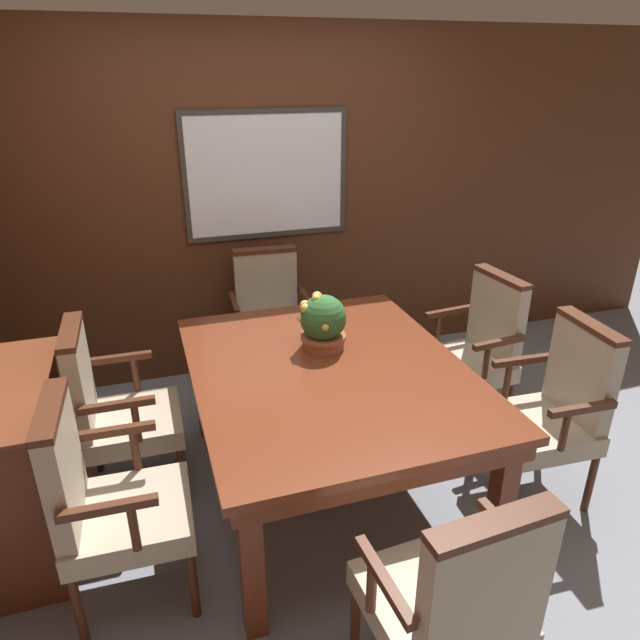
{
  "coord_description": "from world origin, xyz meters",
  "views": [
    {
      "loc": [
        -0.87,
        -2.31,
        2.17
      ],
      "look_at": [
        -0.04,
        0.24,
        0.97
      ],
      "focal_mm": 32.0,
      "sensor_mm": 36.0,
      "label": 1
    }
  ],
  "objects_px": {
    "chair_right_far": "(476,347)",
    "chair_head_far": "(270,317)",
    "chair_left_near": "(105,498)",
    "chair_left_far": "(113,407)",
    "chair_right_near": "(553,407)",
    "sideboard_cabinet": "(9,467)",
    "potted_plant": "(323,323)",
    "dining_table": "(329,383)",
    "chair_head_near": "(454,601)"
  },
  "relations": [
    {
      "from": "chair_head_near",
      "to": "chair_head_far",
      "type": "distance_m",
      "value": 2.47
    },
    {
      "from": "chair_right_far",
      "to": "chair_head_far",
      "type": "height_order",
      "value": "same"
    },
    {
      "from": "chair_left_near",
      "to": "potted_plant",
      "type": "relative_size",
      "value": 3.19
    },
    {
      "from": "potted_plant",
      "to": "sideboard_cabinet",
      "type": "xyz_separation_m",
      "value": [
        -1.6,
        -0.09,
        -0.49
      ]
    },
    {
      "from": "chair_left_near",
      "to": "chair_left_far",
      "type": "xyz_separation_m",
      "value": [
        0.02,
        0.71,
        0.0
      ]
    },
    {
      "from": "chair_right_near",
      "to": "potted_plant",
      "type": "relative_size",
      "value": 3.19
    },
    {
      "from": "chair_head_near",
      "to": "chair_left_far",
      "type": "relative_size",
      "value": 1.0
    },
    {
      "from": "dining_table",
      "to": "potted_plant",
      "type": "height_order",
      "value": "potted_plant"
    },
    {
      "from": "chair_head_far",
      "to": "sideboard_cabinet",
      "type": "distance_m",
      "value": 1.88
    },
    {
      "from": "chair_head_far",
      "to": "potted_plant",
      "type": "distance_m",
      "value": 1.07
    },
    {
      "from": "chair_right_near",
      "to": "sideboard_cabinet",
      "type": "distance_m",
      "value": 2.72
    },
    {
      "from": "sideboard_cabinet",
      "to": "chair_right_near",
      "type": "bearing_deg",
      "value": -10.64
    },
    {
      "from": "chair_right_far",
      "to": "sideboard_cabinet",
      "type": "bearing_deg",
      "value": -90.3
    },
    {
      "from": "chair_head_far",
      "to": "chair_right_far",
      "type": "bearing_deg",
      "value": -33.76
    },
    {
      "from": "chair_right_near",
      "to": "chair_left_near",
      "type": "bearing_deg",
      "value": -86.86
    },
    {
      "from": "chair_right_near",
      "to": "chair_left_near",
      "type": "xyz_separation_m",
      "value": [
        -2.21,
        0.0,
        0.0
      ]
    },
    {
      "from": "chair_right_near",
      "to": "chair_head_far",
      "type": "relative_size",
      "value": 1.0
    },
    {
      "from": "dining_table",
      "to": "potted_plant",
      "type": "distance_m",
      "value": 0.33
    },
    {
      "from": "chair_left_far",
      "to": "chair_head_far",
      "type": "xyz_separation_m",
      "value": [
        1.05,
        0.88,
        0.0
      ]
    },
    {
      "from": "chair_right_far",
      "to": "chair_head_near",
      "type": "distance_m",
      "value": 1.95
    },
    {
      "from": "chair_right_near",
      "to": "chair_left_near",
      "type": "height_order",
      "value": "same"
    },
    {
      "from": "dining_table",
      "to": "chair_head_near",
      "type": "bearing_deg",
      "value": -89.26
    },
    {
      "from": "chair_left_far",
      "to": "chair_head_far",
      "type": "height_order",
      "value": "same"
    },
    {
      "from": "chair_right_near",
      "to": "chair_head_near",
      "type": "distance_m",
      "value": 1.41
    },
    {
      "from": "dining_table",
      "to": "chair_left_far",
      "type": "bearing_deg",
      "value": 162.01
    },
    {
      "from": "chair_left_near",
      "to": "chair_head_near",
      "type": "bearing_deg",
      "value": -126.27
    },
    {
      "from": "dining_table",
      "to": "chair_head_far",
      "type": "relative_size",
      "value": 1.67
    },
    {
      "from": "chair_left_near",
      "to": "chair_left_far",
      "type": "distance_m",
      "value": 0.71
    },
    {
      "from": "chair_head_far",
      "to": "potted_plant",
      "type": "height_order",
      "value": "potted_plant"
    },
    {
      "from": "potted_plant",
      "to": "chair_left_far",
      "type": "bearing_deg",
      "value": 173.72
    },
    {
      "from": "chair_head_near",
      "to": "chair_right_near",
      "type": "bearing_deg",
      "value": -144.87
    },
    {
      "from": "chair_right_near",
      "to": "chair_left_far",
      "type": "xyz_separation_m",
      "value": [
        -2.19,
        0.72,
        0.0
      ]
    },
    {
      "from": "potted_plant",
      "to": "dining_table",
      "type": "bearing_deg",
      "value": -100.1
    },
    {
      "from": "chair_head_near",
      "to": "potted_plant",
      "type": "relative_size",
      "value": 3.19
    },
    {
      "from": "chair_left_far",
      "to": "potted_plant",
      "type": "bearing_deg",
      "value": -95.35
    },
    {
      "from": "chair_right_near",
      "to": "chair_left_near",
      "type": "relative_size",
      "value": 1.0
    },
    {
      "from": "chair_right_far",
      "to": "sideboard_cabinet",
      "type": "xyz_separation_m",
      "value": [
        -2.67,
        -0.23,
        -0.1
      ]
    },
    {
      "from": "dining_table",
      "to": "chair_head_near",
      "type": "xyz_separation_m",
      "value": [
        0.02,
        -1.25,
        -0.14
      ]
    },
    {
      "from": "chair_right_near",
      "to": "sideboard_cabinet",
      "type": "xyz_separation_m",
      "value": [
        -2.67,
        0.5,
        -0.1
      ]
    },
    {
      "from": "chair_right_near",
      "to": "chair_left_far",
      "type": "bearing_deg",
      "value": -104.93
    },
    {
      "from": "dining_table",
      "to": "chair_head_far",
      "type": "bearing_deg",
      "value": 91.04
    },
    {
      "from": "chair_left_far",
      "to": "chair_head_near",
      "type": "bearing_deg",
      "value": -144.71
    },
    {
      "from": "chair_right_near",
      "to": "chair_right_far",
      "type": "relative_size",
      "value": 1.0
    },
    {
      "from": "dining_table",
      "to": "sideboard_cabinet",
      "type": "bearing_deg",
      "value": 175.04
    },
    {
      "from": "chair_head_near",
      "to": "sideboard_cabinet",
      "type": "distance_m",
      "value": 2.1
    },
    {
      "from": "sideboard_cabinet",
      "to": "dining_table",
      "type": "bearing_deg",
      "value": -4.96
    },
    {
      "from": "chair_right_far",
      "to": "chair_left_far",
      "type": "height_order",
      "value": "same"
    },
    {
      "from": "chair_right_far",
      "to": "chair_head_far",
      "type": "xyz_separation_m",
      "value": [
        -1.13,
        0.86,
        0.0
      ]
    },
    {
      "from": "chair_right_near",
      "to": "sideboard_cabinet",
      "type": "bearing_deg",
      "value": -97.46
    },
    {
      "from": "potted_plant",
      "to": "chair_right_near",
      "type": "bearing_deg",
      "value": -28.94
    }
  ]
}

